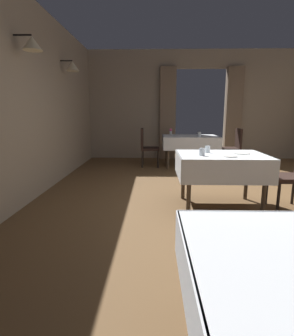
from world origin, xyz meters
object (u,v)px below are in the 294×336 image
(chair_far_left, at_px, (147,145))
(dining_table_far, at_px, (190,140))
(chair_far_right, at_px, (233,146))
(plate_mid_a, at_px, (241,153))
(dining_table_mid, at_px, (221,162))
(glass_far_b, at_px, (199,134))
(glass_mid_b, at_px, (208,149))
(glass_mid_c, at_px, (202,152))
(plate_mid_d, at_px, (230,156))
(flower_vase_far, at_px, (171,132))

(chair_far_left, bearing_deg, dining_table_far, 2.18)
(chair_far_right, xyz_separation_m, chair_far_left, (-2.11, -0.01, 0.00))
(chair_far_left, relative_size, plate_mid_a, 3.89)
(dining_table_mid, xyz_separation_m, glass_far_b, (0.13, 2.71, 0.17))
(glass_mid_b, bearing_deg, glass_mid_c, -113.81)
(dining_table_far, bearing_deg, plate_mid_d, -88.18)
(glass_mid_b, xyz_separation_m, glass_far_b, (0.30, 2.56, 0.01))
(plate_mid_a, relative_size, flower_vase_far, 1.43)
(dining_table_far, bearing_deg, glass_mid_b, -92.39)
(dining_table_mid, distance_m, glass_mid_b, 0.28)
(chair_far_right, distance_m, glass_mid_b, 3.03)
(dining_table_mid, distance_m, glass_mid_c, 0.36)
(plate_mid_a, bearing_deg, glass_far_b, 93.20)
(dining_table_far, relative_size, glass_mid_b, 14.07)
(glass_far_b, bearing_deg, chair_far_left, 169.93)
(chair_far_left, distance_m, glass_mid_c, 3.18)
(glass_far_b, bearing_deg, glass_mid_c, -98.51)
(chair_far_right, relative_size, glass_mid_c, 9.44)
(glass_mid_b, height_order, plate_mid_d, glass_mid_b)
(dining_table_mid, relative_size, flower_vase_far, 7.15)
(glass_mid_c, bearing_deg, glass_mid_b, 66.19)
(chair_far_right, bearing_deg, glass_mid_c, -112.89)
(chair_far_left, relative_size, plate_mid_d, 4.83)
(flower_vase_far, bearing_deg, glass_mid_b, -83.44)
(dining_table_far, xyz_separation_m, glass_far_b, (0.18, -0.26, 0.16))
(glass_mid_b, bearing_deg, dining_table_far, 87.61)
(plate_mid_d, bearing_deg, glass_mid_c, 166.83)
(plate_mid_a, height_order, plate_mid_d, same)
(glass_far_b, bearing_deg, dining_table_far, 124.98)
(dining_table_far, distance_m, chair_far_left, 1.06)
(dining_table_far, xyz_separation_m, plate_mid_a, (0.33, -2.91, 0.11))
(plate_mid_d, bearing_deg, dining_table_mid, 103.75)
(chair_far_left, height_order, glass_mid_c, chair_far_left)
(dining_table_mid, relative_size, dining_table_far, 0.89)
(dining_table_mid, relative_size, chair_far_right, 1.28)
(dining_table_far, height_order, chair_far_left, chair_far_left)
(chair_far_right, distance_m, glass_mid_c, 3.35)
(chair_far_left, relative_size, glass_mid_c, 9.44)
(plate_mid_a, bearing_deg, dining_table_mid, -167.82)
(dining_table_mid, height_order, glass_far_b, glass_far_b)
(dining_table_far, xyz_separation_m, chair_far_left, (-1.05, -0.04, -0.13))
(dining_table_far, height_order, plate_mid_d, plate_mid_d)
(plate_mid_a, distance_m, plate_mid_d, 0.36)
(glass_mid_b, bearing_deg, glass_far_b, 83.34)
(chair_far_right, distance_m, plate_mid_d, 3.30)
(glass_mid_b, distance_m, glass_far_b, 2.57)
(chair_far_right, relative_size, flower_vase_far, 5.56)
(dining_table_far, height_order, glass_far_b, glass_far_b)
(flower_vase_far, bearing_deg, chair_far_left, -159.09)
(dining_table_far, distance_m, glass_mid_b, 2.82)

